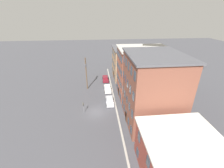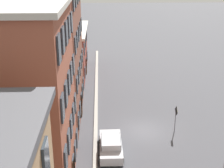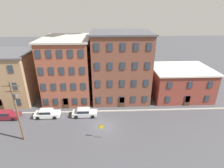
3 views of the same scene
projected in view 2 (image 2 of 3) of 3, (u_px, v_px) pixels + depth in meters
ground_plane at (144, 131)px, 29.02m from camera, size 200.00×200.00×0.00m
kerb_strip at (96, 131)px, 28.82m from camera, size 56.00×0.36×0.16m
apartment_far at (29, 50)px, 29.44m from camera, size 11.76×9.89×13.85m
apartment_annex at (51, 52)px, 42.89m from camera, size 12.29×9.92×6.35m
car_silver at (111, 145)px, 25.42m from camera, size 4.40×1.92×1.43m
caution_sign at (176, 115)px, 28.29m from camera, size 0.98×0.08×2.59m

